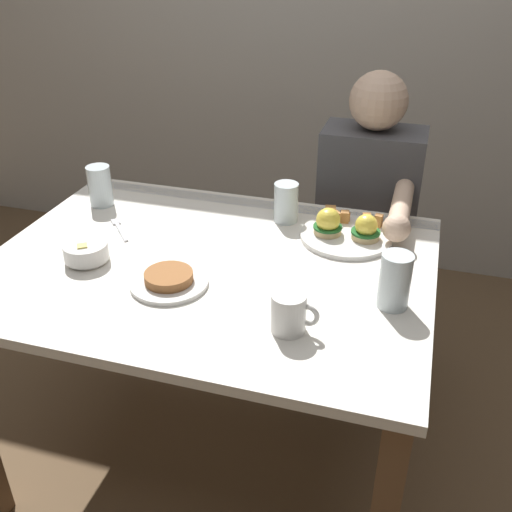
# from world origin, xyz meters

# --- Properties ---
(ground_plane) EXTENTS (6.00, 6.00, 0.00)m
(ground_plane) POSITION_xyz_m (0.00, 0.00, 0.00)
(ground_plane) COLOR brown
(dining_table) EXTENTS (1.20, 0.90, 0.74)m
(dining_table) POSITION_xyz_m (0.00, 0.00, 0.63)
(dining_table) COLOR white
(dining_table) RESTS_ON ground_plane
(eggs_benedict_plate) EXTENTS (0.27, 0.27, 0.09)m
(eggs_benedict_plate) POSITION_xyz_m (0.33, 0.24, 0.77)
(eggs_benedict_plate) COLOR white
(eggs_benedict_plate) RESTS_ON dining_table
(fruit_bowl) EXTENTS (0.12, 0.12, 0.06)m
(fruit_bowl) POSITION_xyz_m (-0.32, -0.09, 0.77)
(fruit_bowl) COLOR white
(fruit_bowl) RESTS_ON dining_table
(coffee_mug) EXTENTS (0.11, 0.08, 0.09)m
(coffee_mug) POSITION_xyz_m (0.28, -0.23, 0.79)
(coffee_mug) COLOR white
(coffee_mug) RESTS_ON dining_table
(fork) EXTENTS (0.12, 0.13, 0.00)m
(fork) POSITION_xyz_m (-0.33, 0.10, 0.74)
(fork) COLOR silver
(fork) RESTS_ON dining_table
(water_glass_near) EXTENTS (0.07, 0.07, 0.12)m
(water_glass_near) POSITION_xyz_m (0.14, 0.31, 0.79)
(water_glass_near) COLOR silver
(water_glass_near) RESTS_ON dining_table
(water_glass_far) EXTENTS (0.08, 0.08, 0.14)m
(water_glass_far) POSITION_xyz_m (0.50, -0.07, 0.80)
(water_glass_far) COLOR silver
(water_glass_far) RESTS_ON dining_table
(water_glass_extra) EXTENTS (0.08, 0.08, 0.13)m
(water_glass_extra) POSITION_xyz_m (-0.46, 0.25, 0.80)
(water_glass_extra) COLOR silver
(water_glass_extra) RESTS_ON dining_table
(side_plate) EXTENTS (0.20, 0.20, 0.04)m
(side_plate) POSITION_xyz_m (-0.05, -0.14, 0.75)
(side_plate) COLOR white
(side_plate) RESTS_ON dining_table
(diner_person) EXTENTS (0.34, 0.54, 1.14)m
(diner_person) POSITION_xyz_m (0.36, 0.60, 0.65)
(diner_person) COLOR #33333D
(diner_person) RESTS_ON ground_plane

